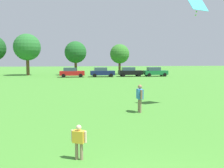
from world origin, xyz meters
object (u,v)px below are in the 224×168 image
at_px(parked_car_green_3, 155,72).
at_px(adult_bystander, 140,96).
at_px(child_kite_flyer, 79,139).
at_px(tree_left, 27,47).
at_px(parked_car_navy_1, 102,72).
at_px(tree_right, 76,52).
at_px(parked_car_black_2, 130,72).
at_px(tree_far_right, 120,54).
at_px(kite, 197,5).
at_px(parked_car_red_0, 72,72).

bearing_deg(parked_car_green_3, adult_bystander, -110.30).
height_order(child_kite_flyer, tree_left, tree_left).
xyz_separation_m(child_kite_flyer, adult_bystander, (3.58, 6.20, 0.32)).
xyz_separation_m(parked_car_green_3, tree_left, (-23.77, 6.53, 4.61)).
height_order(parked_car_navy_1, tree_right, tree_right).
bearing_deg(parked_car_green_3, parked_car_black_2, 175.06).
distance_m(adult_bystander, parked_car_black_2, 30.44).
relative_size(parked_car_black_2, tree_far_right, 0.68).
relative_size(adult_bystander, tree_right, 0.24).
bearing_deg(parked_car_black_2, kite, -94.22).
xyz_separation_m(parked_car_green_3, tree_far_right, (-5.31, 7.28, 3.40)).
relative_size(parked_car_red_0, tree_left, 0.53).
distance_m(parked_car_navy_1, tree_right, 8.14).
height_order(adult_bystander, parked_car_red_0, parked_car_red_0).
bearing_deg(tree_far_right, kite, -92.38).
bearing_deg(tree_far_right, child_kite_flyer, -102.04).
bearing_deg(parked_car_red_0, parked_car_black_2, 1.55).
relative_size(child_kite_flyer, tree_left, 0.13).
height_order(child_kite_flyer, kite, kite).
distance_m(parked_car_green_3, tree_far_right, 9.64).
relative_size(adult_bystander, parked_car_red_0, 0.38).
relative_size(kite, parked_car_green_3, 0.35).
bearing_deg(tree_left, parked_car_red_0, -36.80).
xyz_separation_m(parked_car_red_0, parked_car_navy_1, (5.35, -0.04, 0.00)).
xyz_separation_m(parked_car_black_2, parked_car_green_3, (4.68, -0.40, 0.00)).
height_order(parked_car_black_2, parked_car_green_3, same).
relative_size(child_kite_flyer, parked_car_green_3, 0.25).
relative_size(parked_car_navy_1, tree_right, 0.64).
relative_size(parked_car_red_0, parked_car_navy_1, 1.00).
bearing_deg(parked_car_navy_1, parked_car_green_3, -0.48).
height_order(parked_car_black_2, tree_far_right, tree_far_right).
relative_size(adult_bystander, parked_car_green_3, 0.38).
height_order(child_kite_flyer, tree_right, tree_right).
height_order(child_kite_flyer, parked_car_navy_1, parked_car_navy_1).
bearing_deg(parked_car_red_0, parked_car_navy_1, -0.39).
height_order(adult_bystander, parked_car_black_2, parked_car_black_2).
xyz_separation_m(parked_car_navy_1, parked_car_black_2, (5.17, 0.32, 0.00)).
distance_m(adult_bystander, tree_far_right, 37.25).
bearing_deg(child_kite_flyer, tree_far_right, 104.13).
distance_m(child_kite_flyer, parked_car_navy_1, 35.98).
xyz_separation_m(parked_car_red_0, tree_left, (-8.57, 6.41, 4.61)).
xyz_separation_m(child_kite_flyer, parked_car_black_2, (9.78, 36.00, 0.21)).
relative_size(parked_car_green_3, tree_far_right, 0.68).
bearing_deg(tree_left, parked_car_navy_1, -24.85).
bearing_deg(child_kite_flyer, parked_car_black_2, 100.98).
distance_m(adult_bystander, tree_left, 38.44).
xyz_separation_m(child_kite_flyer, tree_left, (-9.31, 42.13, 4.82)).
bearing_deg(parked_car_navy_1, tree_left, 155.15).
relative_size(adult_bystander, tree_left, 0.20).
distance_m(adult_bystander, tree_right, 35.47).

